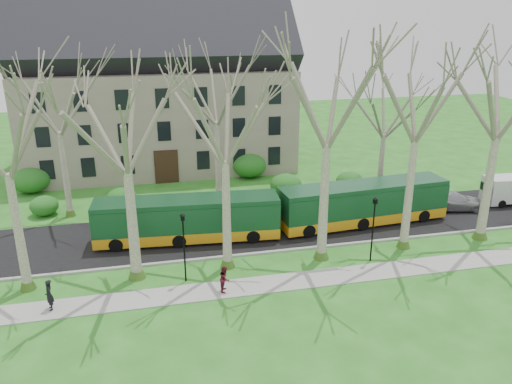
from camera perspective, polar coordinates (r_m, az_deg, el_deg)
ground at (r=32.60m, az=2.48°, el=-8.12°), size 120.00×120.00×0.00m
sidewalk at (r=30.48m, az=3.73°, el=-10.21°), size 70.00×2.00×0.06m
road at (r=37.38m, az=0.27°, el=-4.23°), size 80.00×8.00×0.06m
curb at (r=33.85m, az=1.82°, el=-6.86°), size 80.00×0.25×0.14m
building at (r=52.27m, az=-11.01°, el=11.55°), size 26.50×12.20×16.00m
tree_row_verge at (r=30.24m, az=2.53°, el=3.95°), size 49.00×7.00×14.00m
tree_row_far at (r=40.35m, az=-3.35°, el=6.51°), size 33.00×7.00×12.00m
lamp_row at (r=30.60m, az=3.05°, el=-4.71°), size 36.22×0.22×4.30m
hedges at (r=44.22m, az=-8.14°, el=0.79°), size 30.60×8.60×2.00m
bus_lead at (r=35.31m, az=-7.83°, el=-3.04°), size 12.94×3.69×3.19m
bus_follow at (r=38.62m, az=12.18°, el=-1.22°), size 13.24×3.73×3.27m
sedan at (r=43.78m, az=21.61°, el=-0.92°), size 5.42×3.06×1.48m
pedestrian_a at (r=29.59m, az=-22.57°, el=-10.82°), size 0.58×0.73×1.75m
pedestrian_b at (r=29.19m, az=-3.59°, el=-9.86°), size 0.79×0.90×1.54m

